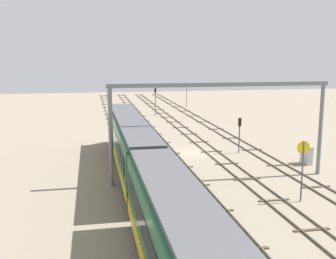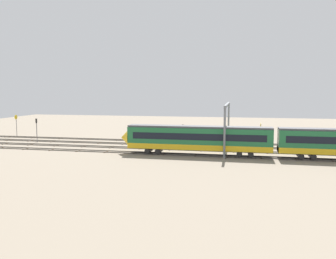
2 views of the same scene
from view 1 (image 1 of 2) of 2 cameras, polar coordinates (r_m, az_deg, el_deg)
ground_plane at (r=45.25m, az=3.22°, el=-3.30°), size 159.46×159.46×0.00m
track_near_foreground at (r=47.47m, az=11.73°, el=-2.77°), size 143.46×2.40×0.16m
track_second_near at (r=45.86m, az=6.14°, el=-3.07°), size 143.46×2.40×0.16m
track_middle at (r=44.72m, az=0.21°, el=-3.36°), size 143.46×2.40×0.16m
track_with_train at (r=44.08m, az=-5.96°, el=-3.62°), size 143.46×2.40×0.16m
overhead_gantry at (r=34.54m, az=7.55°, el=3.25°), size 0.40×19.29×8.46m
speed_sign_near_foreground at (r=31.15m, az=18.45°, el=-4.27°), size 0.14×1.00×4.60m
speed_sign_mid_trackside at (r=85.25m, az=2.63°, el=5.42°), size 0.14×1.08×5.07m
signal_light_trackside_approach at (r=73.25m, az=-1.80°, el=4.50°), size 0.31×0.32×5.01m
signal_light_trackside_departure at (r=45.30m, az=10.03°, el=-0.06°), size 0.31×0.32×3.94m
relay_cabinet at (r=42.70m, az=18.94°, el=-3.38°), size 1.49×0.60×1.88m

